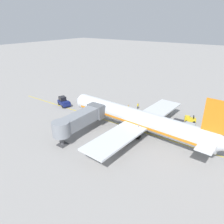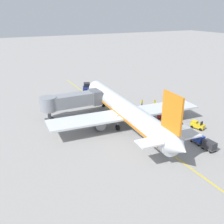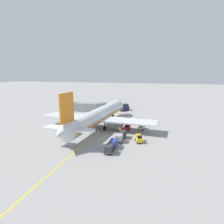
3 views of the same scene
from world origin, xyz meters
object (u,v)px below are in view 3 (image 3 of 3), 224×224
object	(u,v)px
baggage_tug_lead	(139,139)
ground_crew_wing_walker	(137,120)
baggage_tug_spare	(142,127)
baggage_cart_front	(123,134)
parked_airliner	(99,116)
baggage_cart_second_in_train	(119,138)
ground_crew_loader	(145,121)
ground_crew_marshaller	(120,130)
baggage_tug_trailing	(127,127)
baggage_cart_tail_end	(109,148)
jet_bridge	(85,107)
baggage_cart_third_in_train	(113,143)
pushback_tractor	(124,108)

from	to	relation	value
baggage_tug_lead	ground_crew_wing_walker	xyz separation A→B (m)	(-2.64, 15.20, 0.24)
baggage_tug_lead	baggage_tug_spare	bearing A→B (deg)	93.33
baggage_cart_front	baggage_tug_lead	bearing A→B (deg)	-22.36
parked_airliner	baggage_cart_second_in_train	distance (m)	11.85
ground_crew_wing_walker	ground_crew_loader	bearing A→B (deg)	-29.25
baggage_cart_second_in_train	ground_crew_marshaller	world-z (taller)	ground_crew_marshaller
ground_crew_wing_walker	parked_airliner	bearing A→B (deg)	-139.89
baggage_cart_front	baggage_tug_trailing	bearing A→B (deg)	92.10
parked_airliner	baggage_cart_tail_end	world-z (taller)	parked_airliner
parked_airliner	ground_crew_loader	xyz separation A→B (m)	(11.45, 6.02, -2.23)
baggage_tug_spare	ground_crew_wing_walker	size ratio (longest dim) A/B	1.54
jet_bridge	ground_crew_wing_walker	bearing A→B (deg)	-5.95
baggage_cart_front	baggage_cart_third_in_train	size ratio (longest dim) A/B	1.00
baggage_cart_front	baggage_cart_third_in_train	bearing A→B (deg)	-95.16
baggage_tug_trailing	baggage_tug_spare	size ratio (longest dim) A/B	0.97
ground_crew_loader	ground_crew_wing_walker	bearing A→B (deg)	150.75
parked_airliner	baggage_cart_third_in_train	bearing A→B (deg)	-59.65
jet_bridge	ground_crew_wing_walker	distance (m)	16.79
baggage_tug_lead	baggage_tug_trailing	xyz separation A→B (m)	(-3.99, 8.05, 0.00)
baggage_tug_lead	baggage_cart_front	world-z (taller)	baggage_tug_lead
parked_airliner	baggage_tug_lead	size ratio (longest dim) A/B	13.51
parked_airliner	ground_crew_loader	distance (m)	13.13
baggage_cart_front	baggage_tug_spare	bearing A→B (deg)	67.03
baggage_tug_trailing	ground_crew_wing_walker	xyz separation A→B (m)	(1.35, 7.16, 0.24)
pushback_tractor	baggage_tug_lead	bearing A→B (deg)	-72.95
baggage_cart_second_in_train	baggage_cart_tail_end	xyz separation A→B (m)	(-0.42, -6.07, 0.00)
baggage_cart_second_in_train	baggage_tug_spare	bearing A→B (deg)	71.66
baggage_cart_second_in_train	baggage_tug_trailing	bearing A→B (deg)	90.39
ground_crew_wing_walker	baggage_tug_spare	bearing A→B (deg)	-70.81
baggage_tug_spare	ground_crew_loader	size ratio (longest dim) A/B	1.54
baggage_tug_trailing	baggage_cart_second_in_train	world-z (taller)	baggage_tug_trailing
parked_airliner	ground_crew_marshaller	bearing A→B (deg)	-29.03
baggage_tug_spare	ground_crew_marshaller	distance (m)	6.71
pushback_tractor	ground_crew_marshaller	size ratio (longest dim) A/B	2.89
baggage_cart_tail_end	ground_crew_marshaller	bearing A→B (deg)	93.03
pushback_tractor	ground_crew_loader	distance (m)	20.60
jet_bridge	baggage_tug_lead	xyz separation A→B (m)	(19.15, -16.92, -2.74)
parked_airliner	baggage_cart_tail_end	xyz separation A→B (m)	(7.15, -14.91, -2.24)
jet_bridge	baggage_cart_third_in_train	size ratio (longest dim) A/B	4.44
ground_crew_wing_walker	baggage_cart_second_in_train	bearing A→B (deg)	-94.53
baggage_cart_front	baggage_cart_tail_end	size ratio (longest dim) A/B	1.00
parked_airliner	baggage_cart_tail_end	size ratio (longest dim) A/B	12.81
jet_bridge	baggage_tug_lead	size ratio (longest dim) A/B	4.69
pushback_tractor	baggage_cart_third_in_train	bearing A→B (deg)	-81.45
parked_airliner	baggage_cart_front	xyz separation A→B (m)	(7.75, -6.19, -2.24)
pushback_tractor	baggage_cart_second_in_train	distance (m)	33.53
parked_airliner	jet_bridge	world-z (taller)	parked_airliner
baggage_cart_front	baggage_cart_third_in_train	world-z (taller)	same
jet_bridge	ground_crew_loader	distance (m)	19.52
baggage_tug_lead	baggage_tug_spare	world-z (taller)	same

